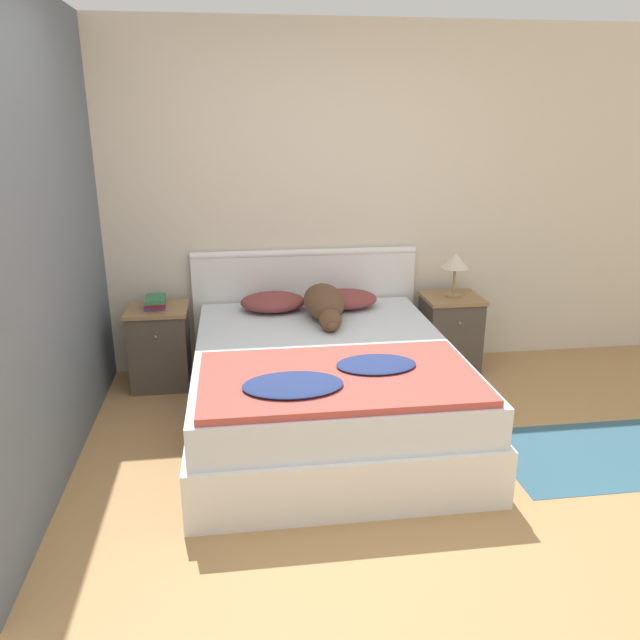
{
  "coord_description": "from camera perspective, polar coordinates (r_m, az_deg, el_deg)",
  "views": [
    {
      "loc": [
        -0.43,
        -2.55,
        1.9
      ],
      "look_at": [
        0.08,
        1.22,
        0.65
      ],
      "focal_mm": 35.0,
      "sensor_mm": 36.0,
      "label": 1
    }
  ],
  "objects": [
    {
      "name": "rug",
      "position": [
        4.11,
        24.53,
        -11.09
      ],
      "size": [
        1.25,
        0.77,
        0.0
      ],
      "color": "#335B70",
      "rests_on": "ground_plane"
    },
    {
      "name": "dog",
      "position": [
        4.33,
        0.42,
        1.51
      ],
      "size": [
        0.28,
        0.75,
        0.23
      ],
      "color": "brown",
      "rests_on": "bed"
    },
    {
      "name": "nightstand_left",
      "position": [
        4.69,
        -14.42,
        -2.35
      ],
      "size": [
        0.43,
        0.41,
        0.59
      ],
      "color": "#4C4238",
      "rests_on": "ground_plane"
    },
    {
      "name": "pillow_right",
      "position": [
        4.6,
        2.31,
        1.94
      ],
      "size": [
        0.47,
        0.38,
        0.12
      ],
      "color": "brown",
      "rests_on": "bed"
    },
    {
      "name": "ground_plane",
      "position": [
        3.21,
        1.54,
        -18.08
      ],
      "size": [
        16.0,
        16.0,
        0.0
      ],
      "primitive_type": "plane",
      "color": "tan"
    },
    {
      "name": "wall_back",
      "position": [
        4.74,
        -2.54,
        10.63
      ],
      "size": [
        9.0,
        0.06,
        2.55
      ],
      "color": "beige",
      "rests_on": "ground_plane"
    },
    {
      "name": "headboard",
      "position": [
        4.85,
        -1.35,
        1.3
      ],
      "size": [
        1.71,
        0.06,
        0.94
      ],
      "color": "white",
      "rests_on": "ground_plane"
    },
    {
      "name": "book_stack",
      "position": [
        4.58,
        -14.81,
        1.59
      ],
      "size": [
        0.16,
        0.23,
        0.08
      ],
      "color": "#703D7F",
      "rests_on": "nightstand_left"
    },
    {
      "name": "quilt",
      "position": [
        3.33,
        1.57,
        -5.27
      ],
      "size": [
        1.48,
        0.86,
        0.07
      ],
      "color": "#BC4C42",
      "rests_on": "bed"
    },
    {
      "name": "table_lamp",
      "position": [
        4.75,
        12.27,
        5.17
      ],
      "size": [
        0.21,
        0.21,
        0.34
      ],
      "color": "#9E7A4C",
      "rests_on": "nightstand_right"
    },
    {
      "name": "pillow_left",
      "position": [
        4.54,
        -4.32,
        1.68
      ],
      "size": [
        0.47,
        0.38,
        0.12
      ],
      "color": "brown",
      "rests_on": "bed"
    },
    {
      "name": "bed",
      "position": [
        3.96,
        0.4,
        -6.14
      ],
      "size": [
        1.63,
        2.05,
        0.55
      ],
      "color": "white",
      "rests_on": "ground_plane"
    },
    {
      "name": "wall_side_left",
      "position": [
        3.79,
        -23.06,
        7.26
      ],
      "size": [
        0.06,
        3.1,
        2.55
      ],
      "color": "slate",
      "rests_on": "ground_plane"
    },
    {
      "name": "nightstand_right",
      "position": [
        4.92,
        11.77,
        -1.16
      ],
      "size": [
        0.43,
        0.41,
        0.59
      ],
      "color": "#4C4238",
      "rests_on": "ground_plane"
    }
  ]
}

